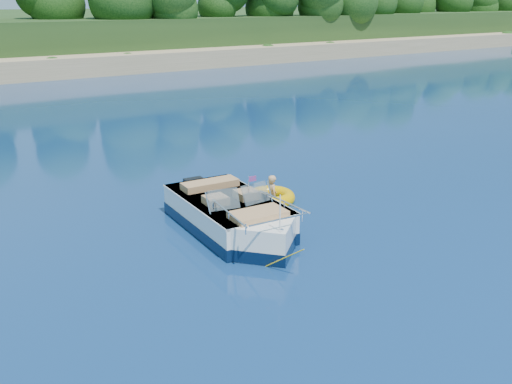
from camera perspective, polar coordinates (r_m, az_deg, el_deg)
ground at (r=14.71m, az=13.45°, el=-4.51°), size 160.00×160.00×0.00m
treeline at (r=51.04m, az=-23.46°, el=17.19°), size 150.00×7.12×8.19m
motorboat at (r=14.52m, az=-2.20°, el=-2.74°), size 2.24×5.65×1.88m
tow_tube at (r=16.89m, az=1.46°, el=-0.53°), size 1.92×1.92×0.39m
boy at (r=16.91m, az=1.53°, el=-0.87°), size 0.44×0.75×1.39m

